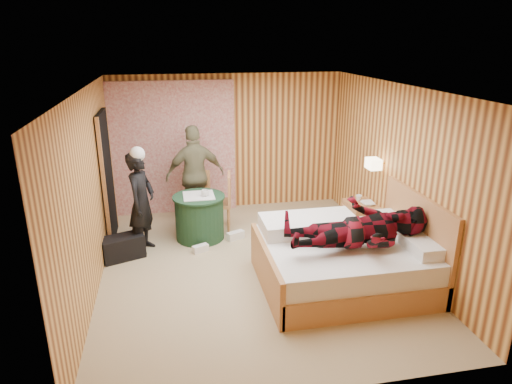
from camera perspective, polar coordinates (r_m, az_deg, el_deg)
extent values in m
cube|color=tan|center=(6.59, -0.26, -9.31)|extent=(4.20, 5.00, 0.01)
cube|color=white|center=(5.84, -0.30, 12.85)|extent=(4.20, 5.00, 0.01)
cube|color=#EEB55B|center=(8.49, -3.46, 6.16)|extent=(4.20, 0.02, 2.50)
cube|color=#EEB55B|center=(6.09, -20.08, -0.13)|extent=(0.02, 5.00, 2.50)
cube|color=#EEB55B|center=(6.80, 17.40, 2.08)|extent=(0.02, 5.00, 2.50)
cube|color=beige|center=(8.36, -10.22, 5.35)|extent=(2.20, 0.08, 2.40)
cube|color=black|center=(7.47, -18.10, 1.69)|extent=(0.06, 0.90, 2.05)
cylinder|color=gold|center=(7.12, 15.05, 3.47)|extent=(0.18, 0.04, 0.04)
cube|color=beige|center=(7.09, 14.47, 3.45)|extent=(0.18, 0.24, 0.16)
cube|color=#BD7F4D|center=(6.21, 11.15, -9.88)|extent=(2.16, 1.72, 0.32)
cube|color=silver|center=(6.08, 11.33, -7.43)|extent=(2.09, 1.66, 0.27)
cube|color=#BD7F4D|center=(5.85, 1.25, -9.85)|extent=(0.06, 1.72, 0.60)
cube|color=#BD7F4D|center=(6.43, 19.39, -5.34)|extent=(0.06, 1.72, 1.19)
cube|color=white|center=(6.03, 20.40, -6.34)|extent=(0.41, 0.59, 0.15)
cube|color=white|center=(6.67, 16.85, -3.48)|extent=(0.41, 0.59, 0.15)
cube|color=silver|center=(6.27, 6.61, -3.99)|extent=(1.29, 0.65, 0.19)
cube|color=#BD7F4D|center=(7.57, 12.92, -3.49)|extent=(0.43, 0.59, 0.59)
cube|color=#BD7F4D|center=(7.50, 13.03, -2.16)|extent=(0.45, 0.61, 0.03)
cylinder|color=#1D4026|center=(7.39, -7.06, -3.22)|extent=(0.77, 0.77, 0.70)
cylinder|color=#1D4026|center=(7.26, -7.17, -0.61)|extent=(0.83, 0.83, 0.03)
cube|color=white|center=(7.26, -7.18, -0.45)|extent=(0.55, 0.55, 0.01)
cube|color=#BD7F4D|center=(7.90, -7.41, -1.00)|extent=(0.51, 0.51, 0.05)
cube|color=#BD7F4D|center=(7.99, -7.27, 1.15)|extent=(0.42, 0.14, 0.46)
cylinder|color=#BD7F4D|center=(7.85, -8.77, -3.02)|extent=(0.04, 0.04, 0.43)
cylinder|color=#BD7F4D|center=(8.11, -5.96, -2.18)|extent=(0.04, 0.04, 0.43)
cube|color=#BD7F4D|center=(7.62, -4.84, -1.43)|extent=(0.51, 0.51, 0.05)
cube|color=#BD7F4D|center=(7.53, -3.36, 0.48)|extent=(0.11, 0.45, 0.49)
cylinder|color=#BD7F4D|center=(7.89, -6.05, -2.69)|extent=(0.04, 0.04, 0.46)
cylinder|color=#BD7F4D|center=(7.54, -3.46, -3.67)|extent=(0.04, 0.04, 0.46)
cube|color=black|center=(7.04, -16.35, -6.66)|extent=(0.68, 0.52, 0.34)
cube|color=white|center=(7.04, -6.96, -7.03)|extent=(0.26, 0.19, 0.11)
cube|color=white|center=(7.41, -2.57, -5.45)|extent=(0.31, 0.22, 0.13)
imported|color=black|center=(6.99, -14.13, -1.29)|extent=(0.56, 0.66, 1.54)
imported|color=#75704E|center=(7.88, -7.60, 2.10)|extent=(1.07, 0.58, 1.72)
imported|color=maroon|center=(5.70, 12.90, -3.14)|extent=(0.86, 0.67, 1.77)
imported|color=white|center=(7.42, 13.24, -1.44)|extent=(0.18, 0.24, 0.02)
imported|color=white|center=(7.41, 13.26, -1.30)|extent=(0.19, 0.24, 0.02)
imported|color=white|center=(7.56, 12.72, -0.72)|extent=(0.10, 0.10, 0.09)
imported|color=white|center=(7.20, -6.38, -0.12)|extent=(0.14, 0.14, 0.10)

